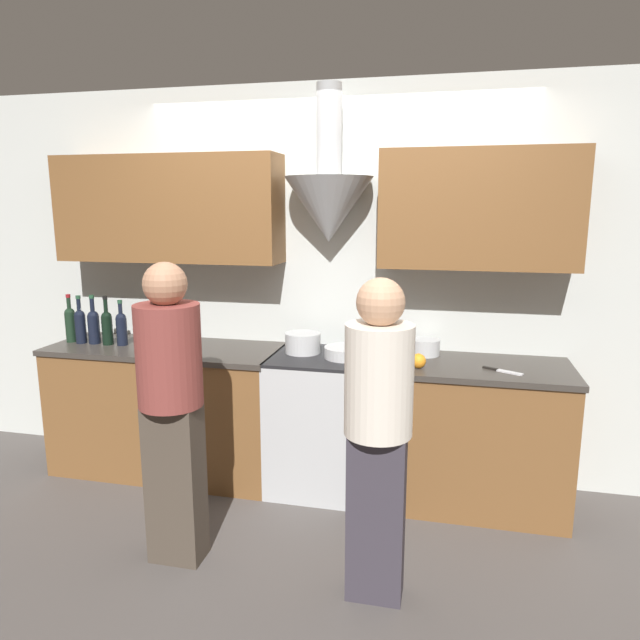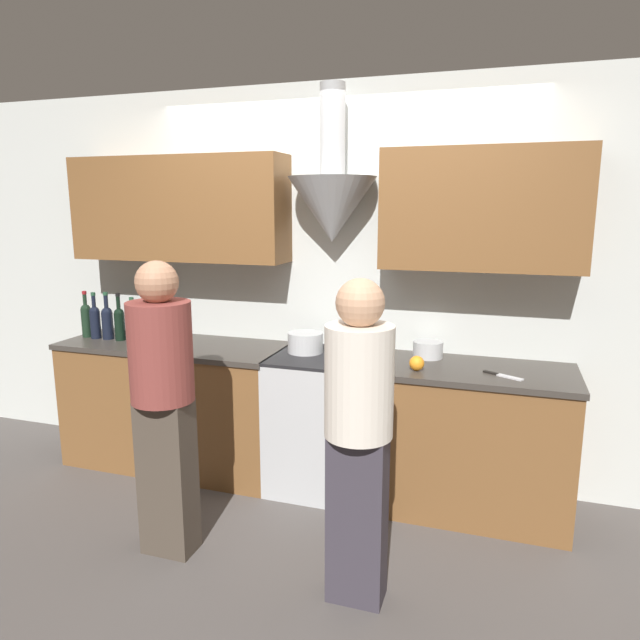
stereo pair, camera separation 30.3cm
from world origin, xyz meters
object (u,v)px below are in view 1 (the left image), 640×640
(wine_bottle_2, at_px, (94,325))
(wine_bottle_3, at_px, (107,326))
(wine_bottle_4, at_px, (121,327))
(stock_pot, at_px, (303,343))
(person_foreground_left, at_px, (171,401))
(mixing_bowl, at_px, (346,352))
(wine_bottle_1, at_px, (80,324))
(stove_range, at_px, (324,421))
(orange_fruit, at_px, (419,361))
(person_foreground_right, at_px, (378,426))
(wine_bottle_0, at_px, (70,323))
(saucepan, at_px, (425,347))

(wine_bottle_2, distance_m, wine_bottle_3, 0.11)
(wine_bottle_4, distance_m, stock_pot, 1.26)
(person_foreground_left, bearing_deg, mixing_bowl, 52.31)
(wine_bottle_1, distance_m, wine_bottle_2, 0.10)
(stove_range, relative_size, stock_pot, 3.88)
(stock_pot, distance_m, person_foreground_left, 1.08)
(wine_bottle_4, height_order, person_foreground_left, person_foreground_left)
(person_foreground_left, bearing_deg, orange_fruit, 34.09)
(stove_range, bearing_deg, person_foreground_right, -64.71)
(wine_bottle_3, distance_m, person_foreground_right, 2.21)
(wine_bottle_0, xyz_separation_m, wine_bottle_2, (0.19, -0.01, -0.00))
(wine_bottle_0, relative_size, saucepan, 1.80)
(wine_bottle_3, distance_m, mixing_bowl, 1.66)
(wine_bottle_3, height_order, mixing_bowl, wine_bottle_3)
(stock_pot, height_order, orange_fruit, stock_pot)
(stock_pot, height_order, person_foreground_left, person_foreground_left)
(wine_bottle_0, xyz_separation_m, orange_fruit, (2.40, -0.13, -0.09))
(saucepan, bearing_deg, stove_range, -165.53)
(wine_bottle_1, height_order, orange_fruit, wine_bottle_1)
(wine_bottle_4, relative_size, person_foreground_right, 0.20)
(wine_bottle_4, bearing_deg, stock_pot, 3.69)
(wine_bottle_4, bearing_deg, wine_bottle_2, 179.78)
(orange_fruit, bearing_deg, wine_bottle_3, 176.98)
(wine_bottle_0, xyz_separation_m, person_foreground_right, (2.28, -0.98, -0.18))
(stock_pot, bearing_deg, saucepan, 8.56)
(wine_bottle_0, xyz_separation_m, mixing_bowl, (1.95, 0.01, -0.10))
(wine_bottle_3, xyz_separation_m, mixing_bowl, (1.65, 0.02, -0.10))
(wine_bottle_1, relative_size, stock_pot, 1.45)
(saucepan, bearing_deg, wine_bottle_2, -174.98)
(wine_bottle_2, distance_m, saucepan, 2.25)
(wine_bottle_2, height_order, mixing_bowl, wine_bottle_2)
(wine_bottle_3, height_order, person_foreground_right, person_foreground_right)
(stove_range, distance_m, stock_pot, 0.53)
(wine_bottle_0, distance_m, wine_bottle_1, 0.09)
(person_foreground_right, bearing_deg, wine_bottle_2, 155.04)
(wine_bottle_2, distance_m, orange_fruit, 2.22)
(wine_bottle_3, xyz_separation_m, orange_fruit, (2.11, -0.11, -0.09))
(person_foreground_right, bearing_deg, wine_bottle_3, 154.02)
(wine_bottle_0, xyz_separation_m, person_foreground_left, (1.23, -0.92, -0.16))
(stove_range, distance_m, wine_bottle_4, 1.51)
(wine_bottle_0, bearing_deg, person_foreground_right, -23.30)
(stove_range, distance_m, wine_bottle_0, 1.89)
(stove_range, xyz_separation_m, wine_bottle_3, (-1.51, -0.04, 0.57))
(stove_range, distance_m, orange_fruit, 0.79)
(wine_bottle_1, distance_m, wine_bottle_3, 0.20)
(wine_bottle_3, distance_m, stock_pot, 1.36)
(person_foreground_right, bearing_deg, mixing_bowl, 108.38)
(wine_bottle_0, height_order, saucepan, wine_bottle_0)
(wine_bottle_0, xyz_separation_m, saucepan, (2.43, 0.19, -0.09))
(orange_fruit, relative_size, person_foreground_left, 0.06)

